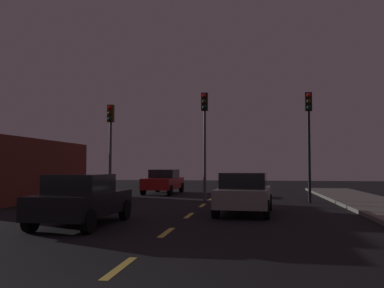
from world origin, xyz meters
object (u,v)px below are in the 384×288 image
at_px(traffic_signal_left, 110,133).
at_px(traffic_signal_right, 309,126).
at_px(traffic_signal_center, 205,126).
at_px(car_adjacent_lane, 82,199).
at_px(car_stopped_ahead, 244,193).
at_px(car_oncoming_far, 164,181).

distance_m(traffic_signal_left, traffic_signal_right, 9.98).
height_order(traffic_signal_left, traffic_signal_center, traffic_signal_center).
bearing_deg(car_adjacent_lane, traffic_signal_right, 49.09).
height_order(car_stopped_ahead, car_oncoming_far, car_oncoming_far).
xyz_separation_m(traffic_signal_center, car_stopped_ahead, (2.07, -5.19, -3.01)).
height_order(traffic_signal_left, car_stopped_ahead, traffic_signal_left).
bearing_deg(car_adjacent_lane, car_oncoming_far, 92.91).
bearing_deg(traffic_signal_left, car_adjacent_lane, -75.16).
bearing_deg(car_oncoming_far, car_stopped_ahead, -63.30).
height_order(traffic_signal_center, car_oncoming_far, traffic_signal_center).
bearing_deg(traffic_signal_right, traffic_signal_center, 180.00).
xyz_separation_m(traffic_signal_right, car_oncoming_far, (-8.37, 5.49, -2.92)).
xyz_separation_m(traffic_signal_right, car_stopped_ahead, (-2.99, -5.19, -2.94)).
height_order(traffic_signal_left, traffic_signal_right, traffic_signal_right).
distance_m(car_stopped_ahead, car_oncoming_far, 11.96).
distance_m(traffic_signal_right, car_stopped_ahead, 6.67).
xyz_separation_m(car_adjacent_lane, car_oncoming_far, (-0.73, 14.31, 0.02)).
bearing_deg(traffic_signal_right, car_oncoming_far, 146.71).
bearing_deg(car_stopped_ahead, traffic_signal_right, 60.07).
relative_size(traffic_signal_center, car_adjacent_lane, 1.35).
height_order(traffic_signal_center, car_stopped_ahead, traffic_signal_center).
xyz_separation_m(traffic_signal_left, traffic_signal_center, (4.91, 0.00, 0.32)).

